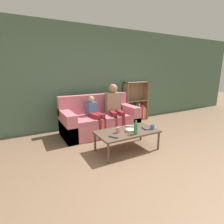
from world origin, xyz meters
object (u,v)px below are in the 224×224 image
(bottle, at_px, (136,128))
(bookshelf, at_px, (135,107))
(cup_near, at_px, (118,130))
(tv_remote_1, at_px, (114,137))
(tv_remote_2, at_px, (144,128))
(couch, at_px, (100,120))
(tv_remote_0, at_px, (130,126))
(person_adult, at_px, (114,104))
(snack_bowl, at_px, (131,130))
(coffee_table, at_px, (127,133))
(person_child, at_px, (95,114))
(cup_far, at_px, (152,127))

(bottle, bearing_deg, bookshelf, 54.51)
(cup_near, distance_m, tv_remote_1, 0.24)
(bookshelf, height_order, tv_remote_2, bookshelf)
(couch, distance_m, tv_remote_0, 1.00)
(person_adult, height_order, snack_bowl, person_adult)
(tv_remote_0, height_order, tv_remote_2, same)
(bookshelf, relative_size, cup_near, 10.94)
(coffee_table, height_order, tv_remote_0, tv_remote_0)
(person_child, relative_size, tv_remote_2, 5.19)
(person_child, distance_m, tv_remote_0, 0.92)
(bookshelf, bearing_deg, tv_remote_1, -134.03)
(bookshelf, xyz_separation_m, bottle, (-1.33, -1.86, 0.09))
(coffee_table, distance_m, snack_bowl, 0.09)
(person_child, relative_size, bottle, 3.61)
(coffee_table, height_order, person_adult, person_adult)
(tv_remote_1, bearing_deg, tv_remote_2, -22.96)
(person_child, xyz_separation_m, cup_far, (0.71, -1.15, -0.09))
(snack_bowl, bearing_deg, bookshelf, 52.13)
(bookshelf, bearing_deg, person_adult, -151.14)
(tv_remote_2, relative_size, bottle, 0.69)
(cup_near, relative_size, cup_far, 1.13)
(cup_near, bearing_deg, tv_remote_0, 25.69)
(cup_far, xyz_separation_m, tv_remote_0, (-0.29, 0.33, -0.04))
(cup_near, distance_m, snack_bowl, 0.25)
(tv_remote_1, height_order, bottle, bottle)
(cup_far, xyz_separation_m, tv_remote_2, (-0.13, 0.08, -0.04))
(coffee_table, xyz_separation_m, snack_bowl, (0.04, -0.06, 0.06))
(person_child, xyz_separation_m, tv_remote_1, (-0.16, -1.16, -0.13))
(tv_remote_2, bearing_deg, cup_near, -172.43)
(tv_remote_1, xyz_separation_m, tv_remote_2, (0.74, 0.09, 0.00))
(couch, relative_size, cup_far, 19.29)
(couch, relative_size, person_adult, 1.54)
(coffee_table, height_order, cup_near, cup_near)
(bookshelf, relative_size, tv_remote_2, 6.57)
(person_child, height_order, tv_remote_2, person_child)
(coffee_table, xyz_separation_m, cup_far, (0.48, -0.14, 0.08))
(couch, bearing_deg, tv_remote_2, -72.01)
(person_adult, bearing_deg, person_child, -164.49)
(cup_near, distance_m, tv_remote_2, 0.56)
(snack_bowl, bearing_deg, cup_far, -11.28)
(cup_far, bearing_deg, cup_near, 168.19)
(cup_far, distance_m, tv_remote_2, 0.15)
(coffee_table, bearing_deg, bottle, -79.18)
(bookshelf, height_order, bottle, bookshelf)
(person_adult, xyz_separation_m, snack_bowl, (-0.27, -1.12, -0.28))
(tv_remote_0, bearing_deg, bottle, -149.96)
(cup_near, height_order, tv_remote_2, cup_near)
(couch, relative_size, coffee_table, 1.55)
(coffee_table, relative_size, tv_remote_1, 6.81)
(person_child, bearing_deg, cup_far, -66.66)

